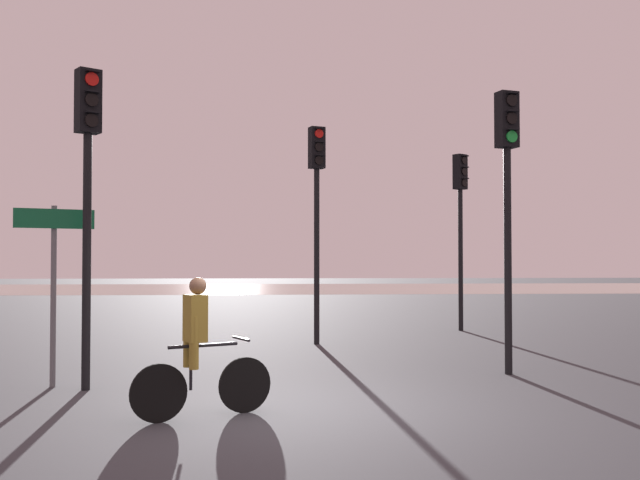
{
  "coord_description": "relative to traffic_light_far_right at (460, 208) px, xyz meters",
  "views": [
    {
      "loc": [
        -0.33,
        -8.69,
        1.83
      ],
      "look_at": [
        0.5,
        5.0,
        2.2
      ],
      "focal_mm": 40.0,
      "sensor_mm": 36.0,
      "label": 1
    }
  ],
  "objects": [
    {
      "name": "traffic_light_far_right",
      "position": [
        0.0,
        0.0,
        0.0
      ],
      "size": [
        0.4,
        0.42,
        4.53
      ],
      "rotation": [
        0.0,
        0.0,
        3.78
      ],
      "color": "black",
      "rests_on": "ground"
    },
    {
      "name": "direction_sign_post",
      "position": [
        -7.92,
        -7.62,
        -1.45
      ],
      "size": [
        1.02,
        0.47,
        2.6
      ],
      "rotation": [
        0.0,
        0.0,
        3.55
      ],
      "color": "slate",
      "rests_on": "ground"
    },
    {
      "name": "water_strip",
      "position": [
        -4.39,
        26.87,
        -3.14
      ],
      "size": [
        80.0,
        16.0,
        0.01
      ],
      "primitive_type": "cube",
      "color": "#9E937F",
      "rests_on": "ground"
    },
    {
      "name": "traffic_light_near_right",
      "position": [
        -1.03,
        -6.88,
        -0.01
      ],
      "size": [
        0.37,
        0.39,
        4.52
      ],
      "rotation": [
        0.0,
        0.0,
        3.42
      ],
      "color": "black",
      "rests_on": "ground"
    },
    {
      "name": "traffic_light_near_left",
      "position": [
        -7.39,
        -7.86,
        -0.01
      ],
      "size": [
        0.4,
        0.42,
        4.51
      ],
      "rotation": [
        0.0,
        0.0,
        3.76
      ],
      "color": "black",
      "rests_on": "ground"
    },
    {
      "name": "traffic_light_center",
      "position": [
        -3.86,
        -2.69,
        0.11
      ],
      "size": [
        0.38,
        0.4,
        4.7
      ],
      "rotation": [
        0.0,
        0.0,
        3.47
      ],
      "color": "black",
      "rests_on": "ground"
    },
    {
      "name": "cyclist",
      "position": [
        -5.63,
        -9.74,
        -2.33
      ],
      "size": [
        1.55,
        0.82,
        1.62
      ],
      "rotation": [
        0.0,
        0.0,
        -1.11
      ],
      "color": "black",
      "rests_on": "ground"
    },
    {
      "name": "ground_plane",
      "position": [
        -4.39,
        -9.36,
        -3.15
      ],
      "size": [
        120.0,
        120.0,
        0.0
      ],
      "primitive_type": "plane",
      "color": "#333338"
    }
  ]
}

